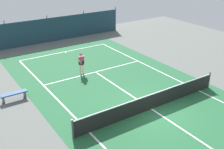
# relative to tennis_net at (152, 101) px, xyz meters

# --- Properties ---
(ground_plane) EXTENTS (36.00, 36.00, 0.00)m
(ground_plane) POSITION_rel_tennis_net_xyz_m (0.00, 0.00, -0.51)
(ground_plane) COLOR slate
(court_surface) EXTENTS (11.02, 26.60, 0.01)m
(court_surface) POSITION_rel_tennis_net_xyz_m (0.00, 0.00, -0.51)
(court_surface) COLOR #236038
(court_surface) RESTS_ON ground
(tennis_net) EXTENTS (10.12, 0.10, 1.10)m
(tennis_net) POSITION_rel_tennis_net_xyz_m (0.00, 0.00, 0.00)
(tennis_net) COLOR black
(tennis_net) RESTS_ON ground
(back_fence) EXTENTS (16.30, 0.98, 2.70)m
(back_fence) POSITION_rel_tennis_net_xyz_m (-0.00, 16.07, 0.16)
(back_fence) COLOR #1E3D4C
(back_fence) RESTS_ON ground
(tennis_player) EXTENTS (0.65, 0.80, 1.64)m
(tennis_player) POSITION_rel_tennis_net_xyz_m (-1.01, 6.66, 0.45)
(tennis_player) COLOR beige
(tennis_player) RESTS_ON ground
(tennis_ball_near_player) EXTENTS (0.07, 0.07, 0.07)m
(tennis_ball_near_player) POSITION_rel_tennis_net_xyz_m (-0.12, 9.74, -0.48)
(tennis_ball_near_player) COLOR #CCDB33
(tennis_ball_near_player) RESTS_ON ground
(courtside_bench) EXTENTS (1.60, 0.40, 0.49)m
(courtside_bench) POSITION_rel_tennis_net_xyz_m (-6.31, 5.48, -0.14)
(courtside_bench) COLOR #335184
(courtside_bench) RESTS_ON ground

